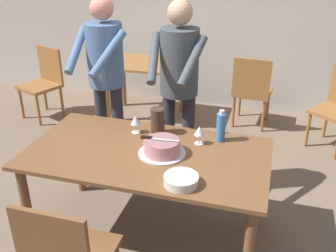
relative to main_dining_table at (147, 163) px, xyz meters
The scene contains 15 objects.
ground_plane 0.65m from the main_dining_table, ahead, with size 14.00×14.00×0.00m, color #7A6651.
back_wall 2.93m from the main_dining_table, 90.00° to the left, with size 10.00×0.12×2.70m, color beige.
main_dining_table is the anchor object (origin of this frame).
cake_on_platter 0.19m from the main_dining_table, ahead, with size 0.34×0.34×0.11m.
cake_knife 0.22m from the main_dining_table, ahead, with size 0.27×0.04×0.02m.
plate_stack 0.49m from the main_dining_table, 44.04° to the right, with size 0.22×0.22×0.06m.
wine_glass_near 0.38m from the main_dining_table, 124.58° to the left, with size 0.08×0.08×0.14m.
wine_glass_far 0.45m from the main_dining_table, 33.81° to the left, with size 0.08×0.08×0.14m.
water_bottle 0.61m from the main_dining_table, 33.72° to the left, with size 0.07×0.07×0.25m.
hurricane_lamp 0.37m from the main_dining_table, 92.62° to the left, with size 0.11×0.11×0.21m.
person_cutting_cake 0.80m from the main_dining_table, 85.45° to the left, with size 0.47×0.56×1.72m.
person_standing_beside 1.04m from the main_dining_table, 131.28° to the left, with size 0.46×0.57×1.72m.
background_table 2.28m from the main_dining_table, 109.68° to the left, with size 1.00×0.70×0.74m.
background_chair_0 2.74m from the main_dining_table, 138.41° to the left, with size 0.57×0.57×0.90m.
background_chair_2 2.31m from the main_dining_table, 75.61° to the left, with size 0.48×0.48×0.90m.
Camera 1 is at (0.82, -2.27, 2.13)m, focal length 41.11 mm.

